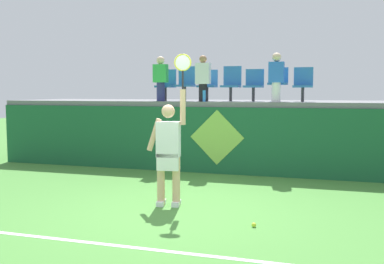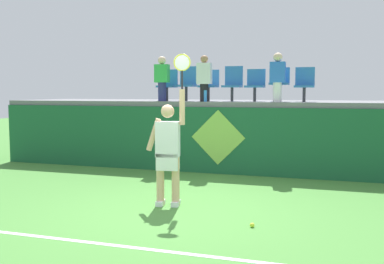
% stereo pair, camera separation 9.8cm
% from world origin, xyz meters
% --- Properties ---
extents(ground_plane, '(40.00, 40.00, 0.00)m').
position_xyz_m(ground_plane, '(0.00, 0.00, 0.00)').
color(ground_plane, '#478438').
extents(court_back_wall, '(11.96, 0.20, 1.54)m').
position_xyz_m(court_back_wall, '(0.00, 3.37, 0.77)').
color(court_back_wall, '#195633').
rests_on(court_back_wall, ground_plane).
extents(spectator_platform, '(11.96, 2.71, 0.12)m').
position_xyz_m(spectator_platform, '(0.00, 4.67, 1.60)').
color(spectator_platform, slate).
rests_on(spectator_platform, court_back_wall).
extents(court_baseline_stripe, '(10.76, 0.08, 0.01)m').
position_xyz_m(court_baseline_stripe, '(0.00, -1.77, 0.00)').
color(court_baseline_stripe, white).
rests_on(court_baseline_stripe, ground_plane).
extents(tennis_player, '(0.75, 0.31, 2.51)m').
position_xyz_m(tennis_player, '(-0.23, 0.25, 0.94)').
color(tennis_player, white).
rests_on(tennis_player, ground_plane).
extents(tennis_ball, '(0.07, 0.07, 0.07)m').
position_xyz_m(tennis_ball, '(1.31, -0.52, 0.03)').
color(tennis_ball, '#D1E533').
rests_on(tennis_ball, ground_plane).
extents(water_bottle, '(0.07, 0.07, 0.27)m').
position_xyz_m(water_bottle, '(-0.54, 3.49, 1.79)').
color(water_bottle, '#338CE5').
rests_on(water_bottle, spectator_platform).
extents(stadium_chair_0, '(0.44, 0.42, 0.80)m').
position_xyz_m(stadium_chair_0, '(-1.68, 4.03, 2.10)').
color(stadium_chair_0, '#38383D').
rests_on(stadium_chair_0, spectator_platform).
extents(stadium_chair_1, '(0.44, 0.42, 0.87)m').
position_xyz_m(stadium_chair_1, '(-1.17, 4.04, 2.13)').
color(stadium_chair_1, '#38383D').
rests_on(stadium_chair_1, spectator_platform).
extents(stadium_chair_2, '(0.44, 0.42, 0.78)m').
position_xyz_m(stadium_chair_2, '(-0.59, 4.03, 2.09)').
color(stadium_chair_2, '#38383D').
rests_on(stadium_chair_2, spectator_platform).
extents(stadium_chair_3, '(0.44, 0.42, 0.85)m').
position_xyz_m(stadium_chair_3, '(0.00, 4.04, 2.12)').
color(stadium_chair_3, '#38383D').
rests_on(stadium_chair_3, spectator_platform).
extents(stadium_chair_4, '(0.44, 0.42, 0.78)m').
position_xyz_m(stadium_chair_4, '(0.55, 4.03, 2.09)').
color(stadium_chair_4, '#38383D').
rests_on(stadium_chair_4, spectator_platform).
extents(stadium_chair_5, '(0.44, 0.42, 0.81)m').
position_xyz_m(stadium_chair_5, '(1.12, 4.03, 2.13)').
color(stadium_chair_5, '#38383D').
rests_on(stadium_chair_5, spectator_platform).
extents(stadium_chair_6, '(0.44, 0.42, 0.80)m').
position_xyz_m(stadium_chair_6, '(1.69, 4.03, 2.09)').
color(stadium_chair_6, '#38383D').
rests_on(stadium_chair_6, spectator_platform).
extents(spectator_0, '(0.34, 0.20, 1.09)m').
position_xyz_m(spectator_0, '(-0.59, 3.59, 2.22)').
color(spectator_0, black).
rests_on(spectator_0, spectator_platform).
extents(spectator_1, '(0.34, 0.21, 1.11)m').
position_xyz_m(spectator_1, '(1.12, 3.63, 2.25)').
color(spectator_1, white).
rests_on(spectator_1, spectator_platform).
extents(spectator_2, '(0.34, 0.20, 1.10)m').
position_xyz_m(spectator_2, '(-1.68, 3.63, 2.23)').
color(spectator_2, navy).
rests_on(spectator_2, spectator_platform).
extents(wall_signage_mount, '(1.27, 0.01, 1.48)m').
position_xyz_m(wall_signage_mount, '(-0.16, 3.26, 0.00)').
color(wall_signage_mount, '#195633').
rests_on(wall_signage_mount, ground_plane).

